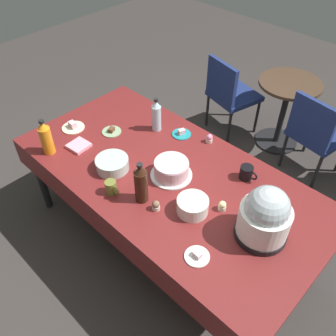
{
  "coord_description": "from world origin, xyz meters",
  "views": [
    {
      "loc": [
        1.22,
        -1.27,
        2.45
      ],
      "look_at": [
        0.0,
        0.0,
        0.8
      ],
      "focal_mm": 38.55,
      "sensor_mm": 36.0,
      "label": 1
    }
  ],
  "objects_px": {
    "ceramic_snack_bowl": "(193,206)",
    "dessert_plate_cream": "(73,127)",
    "maroon_chair_right": "(316,131)",
    "round_cafe_table": "(286,102)",
    "dessert_plate_white": "(197,256)",
    "soda_bottle_cola": "(141,184)",
    "dessert_plate_teal": "(182,133)",
    "potluck_table": "(168,180)",
    "cupcake_berry": "(222,206)",
    "glass_salad_bowl": "(112,164)",
    "cupcake_vanilla": "(209,138)",
    "coffee_mug_black": "(247,173)",
    "maroon_chair_left": "(230,92)",
    "soda_bottle_water": "(156,116)",
    "dessert_plate_sage": "(112,131)",
    "slow_cooker": "(264,217)",
    "frosted_layer_cake": "(171,169)",
    "coffee_mug_olive": "(111,187)",
    "soda_bottle_orange_juice": "(46,138)",
    "cupcake_rose": "(156,206)"
  },
  "relations": [
    {
      "from": "potluck_table",
      "to": "soda_bottle_orange_juice",
      "type": "xyz_separation_m",
      "value": [
        -0.77,
        -0.43,
        0.19
      ]
    },
    {
      "from": "potluck_table",
      "to": "cupcake_berry",
      "type": "bearing_deg",
      "value": -0.04
    },
    {
      "from": "potluck_table",
      "to": "maroon_chair_right",
      "type": "bearing_deg",
      "value": 75.49
    },
    {
      "from": "potluck_table",
      "to": "cupcake_vanilla",
      "type": "relative_size",
      "value": 32.59
    },
    {
      "from": "maroon_chair_right",
      "to": "round_cafe_table",
      "type": "relative_size",
      "value": 1.18
    },
    {
      "from": "ceramic_snack_bowl",
      "to": "potluck_table",
      "type": "bearing_deg",
      "value": 158.0
    },
    {
      "from": "dessert_plate_cream",
      "to": "dessert_plate_white",
      "type": "xyz_separation_m",
      "value": [
        1.46,
        -0.22,
        -0.0
      ]
    },
    {
      "from": "soda_bottle_water",
      "to": "soda_bottle_cola",
      "type": "bearing_deg",
      "value": -51.96
    },
    {
      "from": "glass_salad_bowl",
      "to": "soda_bottle_cola",
      "type": "relative_size",
      "value": 0.76
    },
    {
      "from": "slow_cooker",
      "to": "coffee_mug_black",
      "type": "distance_m",
      "value": 0.48
    },
    {
      "from": "dessert_plate_teal",
      "to": "dessert_plate_cream",
      "type": "relative_size",
      "value": 0.83
    },
    {
      "from": "dessert_plate_teal",
      "to": "dessert_plate_cream",
      "type": "height_order",
      "value": "dessert_plate_cream"
    },
    {
      "from": "ceramic_snack_bowl",
      "to": "coffee_mug_black",
      "type": "bearing_deg",
      "value": 81.86
    },
    {
      "from": "dessert_plate_teal",
      "to": "cupcake_rose",
      "type": "xyz_separation_m",
      "value": [
        0.39,
        -0.66,
        0.02
      ]
    },
    {
      "from": "frosted_layer_cake",
      "to": "slow_cooker",
      "type": "height_order",
      "value": "slow_cooker"
    },
    {
      "from": "cupcake_vanilla",
      "to": "dessert_plate_white",
      "type": "bearing_deg",
      "value": -54.5
    },
    {
      "from": "glass_salad_bowl",
      "to": "cupcake_vanilla",
      "type": "relative_size",
      "value": 3.36
    },
    {
      "from": "potluck_table",
      "to": "slow_cooker",
      "type": "bearing_deg",
      "value": -0.38
    },
    {
      "from": "dessert_plate_sage",
      "to": "coffee_mug_black",
      "type": "bearing_deg",
      "value": 16.19
    },
    {
      "from": "frosted_layer_cake",
      "to": "dessert_plate_teal",
      "type": "height_order",
      "value": "frosted_layer_cake"
    },
    {
      "from": "soda_bottle_water",
      "to": "dessert_plate_white",
      "type": "bearing_deg",
      "value": -34.02
    },
    {
      "from": "potluck_table",
      "to": "cupcake_berry",
      "type": "relative_size",
      "value": 32.59
    },
    {
      "from": "dessert_plate_white",
      "to": "soda_bottle_orange_juice",
      "type": "distance_m",
      "value": 1.35
    },
    {
      "from": "dessert_plate_sage",
      "to": "slow_cooker",
      "type": "bearing_deg",
      "value": -1.43
    },
    {
      "from": "dessert_plate_white",
      "to": "maroon_chair_left",
      "type": "distance_m",
      "value": 2.2
    },
    {
      "from": "coffee_mug_black",
      "to": "maroon_chair_left",
      "type": "relative_size",
      "value": 0.15
    },
    {
      "from": "cupcake_berry",
      "to": "soda_bottle_cola",
      "type": "relative_size",
      "value": 0.23
    },
    {
      "from": "soda_bottle_cola",
      "to": "round_cafe_table",
      "type": "xyz_separation_m",
      "value": [
        -0.09,
        2.01,
        -0.39
      ]
    },
    {
      "from": "coffee_mug_black",
      "to": "maroon_chair_right",
      "type": "height_order",
      "value": "maroon_chair_right"
    },
    {
      "from": "dessert_plate_teal",
      "to": "maroon_chair_left",
      "type": "distance_m",
      "value": 1.2
    },
    {
      "from": "slow_cooker",
      "to": "dessert_plate_sage",
      "type": "relative_size",
      "value": 2.41
    },
    {
      "from": "frosted_layer_cake",
      "to": "coffee_mug_olive",
      "type": "height_order",
      "value": "frosted_layer_cake"
    },
    {
      "from": "slow_cooker",
      "to": "round_cafe_table",
      "type": "height_order",
      "value": "slow_cooker"
    },
    {
      "from": "soda_bottle_cola",
      "to": "maroon_chair_left",
      "type": "bearing_deg",
      "value": 108.94
    },
    {
      "from": "cupcake_rose",
      "to": "ceramic_snack_bowl",
      "type": "bearing_deg",
      "value": 39.88
    },
    {
      "from": "cupcake_berry",
      "to": "soda_bottle_water",
      "type": "bearing_deg",
      "value": 161.0
    },
    {
      "from": "cupcake_rose",
      "to": "soda_bottle_cola",
      "type": "xyz_separation_m",
      "value": [
        -0.12,
        -0.0,
        0.11
      ]
    },
    {
      "from": "maroon_chair_left",
      "to": "maroon_chair_right",
      "type": "bearing_deg",
      "value": -0.08
    },
    {
      "from": "slow_cooker",
      "to": "soda_bottle_water",
      "type": "distance_m",
      "value": 1.19
    },
    {
      "from": "ceramic_snack_bowl",
      "to": "soda_bottle_cola",
      "type": "relative_size",
      "value": 0.65
    },
    {
      "from": "coffee_mug_olive",
      "to": "coffee_mug_black",
      "type": "bearing_deg",
      "value": 52.6
    },
    {
      "from": "potluck_table",
      "to": "dessert_plate_sage",
      "type": "height_order",
      "value": "dessert_plate_sage"
    },
    {
      "from": "frosted_layer_cake",
      "to": "coffee_mug_black",
      "type": "bearing_deg",
      "value": 41.42
    },
    {
      "from": "potluck_table",
      "to": "glass_salad_bowl",
      "type": "height_order",
      "value": "glass_salad_bowl"
    },
    {
      "from": "ceramic_snack_bowl",
      "to": "dessert_plate_cream",
      "type": "distance_m",
      "value": 1.23
    },
    {
      "from": "cupcake_vanilla",
      "to": "soda_bottle_water",
      "type": "relative_size",
      "value": 0.25
    },
    {
      "from": "dessert_plate_teal",
      "to": "cupcake_rose",
      "type": "relative_size",
      "value": 2.16
    },
    {
      "from": "glass_salad_bowl",
      "to": "cupcake_berry",
      "type": "distance_m",
      "value": 0.8
    },
    {
      "from": "soda_bottle_water",
      "to": "round_cafe_table",
      "type": "distance_m",
      "value": 1.52
    },
    {
      "from": "dessert_plate_teal",
      "to": "dessert_plate_cream",
      "type": "distance_m",
      "value": 0.85
    }
  ]
}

